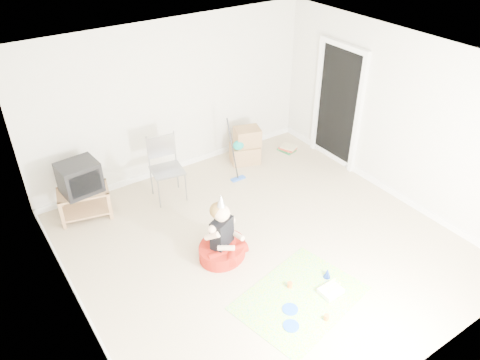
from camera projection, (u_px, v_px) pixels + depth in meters
ground at (262, 244)px, 6.61m from camera, size 5.00×5.00×0.00m
doorway_recess at (338, 107)px, 8.04m from camera, size 0.02×0.90×2.05m
tv_stand at (85, 201)px, 7.00m from camera, size 0.83×0.62×0.46m
crt_tv at (79, 177)px, 6.77m from camera, size 0.59×0.50×0.47m
folding_chair at (167, 170)px, 7.29m from camera, size 0.54×0.52×1.05m
cardboard_boxes at (246, 146)px, 8.35m from camera, size 0.62×0.54×0.64m
floor_mop at (238, 166)px, 7.86m from camera, size 0.26×0.35×1.03m
book_pile at (287, 148)px, 8.82m from camera, size 0.30×0.34×0.10m
seated_woman at (222, 243)px, 6.28m from camera, size 0.93×0.93×1.01m
party_mat at (300, 298)px, 5.76m from camera, size 1.72×1.40×0.01m
birthday_cake at (331, 291)px, 5.80m from camera, size 0.28×0.23×0.14m
blue_plate_near at (290, 309)px, 5.60m from camera, size 0.21×0.21×0.01m
blue_plate_far at (291, 326)px, 5.39m from camera, size 0.25×0.25×0.01m
orange_cup_near at (290, 285)px, 5.89m from camera, size 0.07×0.07×0.07m
orange_cup_far at (326, 317)px, 5.46m from camera, size 0.08×0.08×0.07m
blue_party_hat at (327, 273)px, 6.02m from camera, size 0.12×0.12×0.14m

